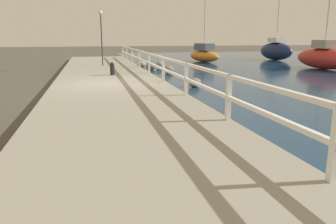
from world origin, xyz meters
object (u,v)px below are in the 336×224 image
at_px(mooring_bollard, 112,69).
at_px(dock_lamp, 101,27).
at_px(sailboat_red, 324,57).
at_px(sailboat_navy, 276,51).
at_px(sailboat_orange, 204,55).

distance_m(mooring_bollard, dock_lamp, 5.77).
height_order(sailboat_red, sailboat_navy, sailboat_red).
relative_size(dock_lamp, sailboat_navy, 0.60).
bearing_deg(sailboat_navy, sailboat_red, -107.10).
bearing_deg(mooring_bollard, sailboat_orange, 51.48).
xyz_separation_m(sailboat_red, sailboat_navy, (1.46, 8.16, 0.09)).
xyz_separation_m(dock_lamp, sailboat_navy, (15.58, 5.64, -1.80)).
height_order(mooring_bollard, sailboat_red, sailboat_red).
bearing_deg(sailboat_orange, sailboat_red, -67.41).
bearing_deg(sailboat_orange, sailboat_navy, -9.08).
relative_size(sailboat_red, sailboat_navy, 1.46).
bearing_deg(sailboat_navy, dock_lamp, -167.05).
bearing_deg(sailboat_orange, dock_lamp, -162.58).
bearing_deg(sailboat_red, sailboat_orange, 124.07).
height_order(dock_lamp, sailboat_navy, sailboat_navy).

